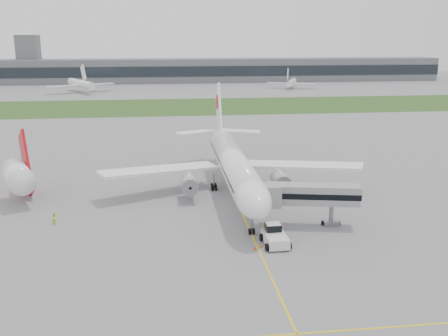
{
  "coord_description": "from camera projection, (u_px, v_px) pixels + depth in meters",
  "views": [
    {
      "loc": [
        -12.05,
        -80.94,
        27.72
      ],
      "look_at": [
        -1.94,
        2.0,
        5.45
      ],
      "focal_mm": 40.0,
      "sensor_mm": 36.0,
      "label": 1
    }
  ],
  "objects": [
    {
      "name": "safety_cone_left",
      "position": [
        255.0,
        248.0,
        66.53
      ],
      "size": [
        0.39,
        0.39,
        0.54
      ],
      "primitive_type": "cone",
      "color": "#FE350D",
      "rests_on": "ground"
    },
    {
      "name": "grass_strip",
      "position": [
        193.0,
        106.0,
        201.28
      ],
      "size": [
        600.0,
        50.0,
        0.02
      ],
      "primitive_type": "cube",
      "color": "#29541F",
      "rests_on": "ground"
    },
    {
      "name": "control_tower",
      "position": [
        32.0,
        83.0,
        298.19
      ],
      "size": [
        12.0,
        12.0,
        56.0
      ],
      "primitive_type": null,
      "color": "slate",
      "rests_on": "ground"
    },
    {
      "name": "distant_aircraft_right",
      "position": [
        291.0,
        89.0,
        268.49
      ],
      "size": [
        32.69,
        30.93,
        10.0
      ],
      "primitive_type": null,
      "rotation": [
        0.0,
        0.0,
        -0.37
      ],
      "color": "white",
      "rests_on": "ground"
    },
    {
      "name": "pushback_tug",
      "position": [
        275.0,
        236.0,
        68.19
      ],
      "size": [
        3.61,
        5.18,
        2.6
      ],
      "rotation": [
        0.0,
        0.0,
        0.04
      ],
      "color": "silver",
      "rests_on": "ground"
    },
    {
      "name": "ground",
      "position": [
        237.0,
        201.0,
        86.18
      ],
      "size": [
        600.0,
        600.0,
        0.0
      ],
      "primitive_type": "plane",
      "color": "gray",
      "rests_on": "ground"
    },
    {
      "name": "safety_cone_right",
      "position": [
        261.0,
        246.0,
        67.22
      ],
      "size": [
        0.37,
        0.37,
        0.5
      ],
      "primitive_type": "cone",
      "color": "#FE350D",
      "rests_on": "ground"
    },
    {
      "name": "airliner",
      "position": [
        233.0,
        162.0,
        89.4
      ],
      "size": [
        48.13,
        53.95,
        17.88
      ],
      "color": "white",
      "rests_on": "ground"
    },
    {
      "name": "ground_crew_far",
      "position": [
        55.0,
        218.0,
        75.51
      ],
      "size": [
        0.94,
        1.05,
        1.78
      ],
      "primitive_type": "imported",
      "rotation": [
        0.0,
        0.0,
        1.21
      ],
      "color": "#F1FC2A",
      "rests_on": "ground"
    },
    {
      "name": "terminal_building",
      "position": [
        182.0,
        70.0,
        304.87
      ],
      "size": [
        320.0,
        22.3,
        14.0
      ],
      "color": "slate",
      "rests_on": "ground"
    },
    {
      "name": "ground_crew_near",
      "position": [
        278.0,
        237.0,
        68.6
      ],
      "size": [
        0.71,
        0.61,
        1.63
      ],
      "primitive_type": "imported",
      "rotation": [
        0.0,
        0.0,
        3.6
      ],
      "color": "#A5D523",
      "rests_on": "ground"
    },
    {
      "name": "apron_markings",
      "position": [
        241.0,
        211.0,
        81.39
      ],
      "size": [
        70.0,
        70.0,
        0.04
      ],
      "primitive_type": null,
      "color": "yellow",
      "rests_on": "ground"
    },
    {
      "name": "jet_bridge",
      "position": [
        307.0,
        195.0,
        73.7
      ],
      "size": [
        14.51,
        5.61,
        6.61
      ],
      "rotation": [
        0.0,
        0.0,
        -0.2
      ],
      "color": "gray",
      "rests_on": "ground"
    },
    {
      "name": "distant_aircraft_left",
      "position": [
        81.0,
        93.0,
        249.72
      ],
      "size": [
        43.7,
        42.04,
        12.89
      ],
      "primitive_type": null,
      "rotation": [
        0.0,
        0.0,
        0.48
      ],
      "color": "white",
      "rests_on": "ground"
    },
    {
      "name": "neighbor_aircraft",
      "position": [
        19.0,
        174.0,
        84.32
      ],
      "size": [
        7.64,
        15.48,
        12.59
      ],
      "rotation": [
        0.0,
        0.0,
        0.4
      ],
      "color": "red",
      "rests_on": "ground"
    }
  ]
}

